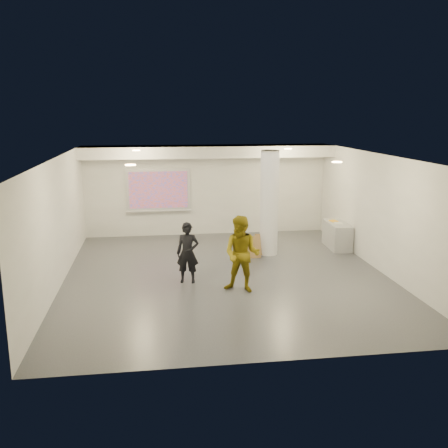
{
  "coord_description": "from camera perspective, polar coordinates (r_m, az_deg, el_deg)",
  "views": [
    {
      "loc": [
        -1.74,
        -11.86,
        4.03
      ],
      "look_at": [
        0.0,
        0.4,
        1.25
      ],
      "focal_mm": 40.0,
      "sensor_mm": 36.0,
      "label": 1
    }
  ],
  "objects": [
    {
      "name": "ceiling",
      "position": [
        12.03,
        0.27,
        7.74
      ],
      "size": [
        8.0,
        9.0,
        0.01
      ],
      "primitive_type": "cube",
      "color": "white",
      "rests_on": "floor"
    },
    {
      "name": "floor",
      "position": [
        12.65,
        0.26,
        -5.93
      ],
      "size": [
        8.0,
        9.0,
        0.01
      ],
      "primitive_type": "cube",
      "color": "#383A40",
      "rests_on": "ground"
    },
    {
      "name": "wall_back",
      "position": [
        16.64,
        -1.98,
        3.91
      ],
      "size": [
        8.0,
        0.01,
        3.0
      ],
      "primitive_type": "cube",
      "color": "silver",
      "rests_on": "floor"
    },
    {
      "name": "projection_screen",
      "position": [
        16.5,
        -7.51,
        3.83
      ],
      "size": [
        2.1,
        0.13,
        1.42
      ],
      "color": "silver",
      "rests_on": "wall_back"
    },
    {
      "name": "downlight_se",
      "position": [
        11.13,
        12.78,
        6.93
      ],
      "size": [
        0.22,
        0.22,
        0.02
      ],
      "primitive_type": "cylinder",
      "color": "#F8C27B",
      "rests_on": "ceiling"
    },
    {
      "name": "downlight_ne",
      "position": [
        14.93,
        7.33,
        8.52
      ],
      "size": [
        0.22,
        0.22,
        0.02
      ],
      "primitive_type": "cylinder",
      "color": "#F8C27B",
      "rests_on": "ceiling"
    },
    {
      "name": "cardboard_front",
      "position": [
        14.09,
        3.06,
        -2.66
      ],
      "size": [
        0.58,
        0.2,
        0.63
      ],
      "primitive_type": "cube",
      "rotation": [
        -0.2,
        0.0,
        0.04
      ],
      "color": "olive",
      "rests_on": "floor"
    },
    {
      "name": "downlight_sw",
      "position": [
        10.42,
        -10.64,
        6.65
      ],
      "size": [
        0.22,
        0.22,
        0.02
      ],
      "primitive_type": "cylinder",
      "color": "#F8C27B",
      "rests_on": "ceiling"
    },
    {
      "name": "man",
      "position": [
        11.34,
        2.06,
        -3.47
      ],
      "size": [
        1.06,
        0.98,
        1.77
      ],
      "primitive_type": "imported",
      "rotation": [
        0.0,
        0.0,
        -0.45
      ],
      "color": "olive",
      "rests_on": "floor"
    },
    {
      "name": "wall_front",
      "position": [
        7.97,
        4.97,
        -5.91
      ],
      "size": [
        8.0,
        0.01,
        3.0
      ],
      "primitive_type": "cube",
      "color": "silver",
      "rests_on": "floor"
    },
    {
      "name": "cardboard_back",
      "position": [
        14.42,
        4.65,
        -2.35
      ],
      "size": [
        0.58,
        0.24,
        0.61
      ],
      "primitive_type": "cube",
      "rotation": [
        -0.18,
        0.0,
        -0.14
      ],
      "color": "olive",
      "rests_on": "floor"
    },
    {
      "name": "wall_right",
      "position": [
        13.41,
        17.43,
        1.2
      ],
      "size": [
        0.01,
        9.0,
        3.0
      ],
      "primitive_type": "cube",
      "color": "silver",
      "rests_on": "floor"
    },
    {
      "name": "papers_stack",
      "position": [
        15.34,
        12.96,
        0.1
      ],
      "size": [
        0.26,
        0.32,
        0.02
      ],
      "primitive_type": "cube",
      "rotation": [
        0.0,
        0.0,
        -0.16
      ],
      "color": "silver",
      "rests_on": "credenza"
    },
    {
      "name": "woman",
      "position": [
        12.0,
        -4.17,
        -3.3
      ],
      "size": [
        0.6,
        0.45,
        1.48
      ],
      "primitive_type": "imported",
      "rotation": [
        0.0,
        0.0,
        -0.2
      ],
      "color": "black",
      "rests_on": "floor"
    },
    {
      "name": "column",
      "position": [
        14.26,
        5.19,
        2.39
      ],
      "size": [
        0.52,
        0.52,
        3.0
      ],
      "primitive_type": "cylinder",
      "color": "white",
      "rests_on": "floor"
    },
    {
      "name": "downlight_nw",
      "position": [
        14.4,
        -9.99,
        8.29
      ],
      "size": [
        0.22,
        0.22,
        0.02
      ],
      "primitive_type": "cylinder",
      "color": "#F8C27B",
      "rests_on": "ceiling"
    },
    {
      "name": "credenza",
      "position": [
        15.5,
        12.81,
        -1.27
      ],
      "size": [
        0.61,
        1.35,
        0.77
      ],
      "primitive_type": "cube",
      "rotation": [
        0.0,
        0.0,
        -0.05
      ],
      "color": "#939699",
      "rests_on": "floor"
    },
    {
      "name": "wall_left",
      "position": [
        12.34,
        -18.45,
        0.16
      ],
      "size": [
        0.01,
        9.0,
        3.0
      ],
      "primitive_type": "cube",
      "color": "silver",
      "rests_on": "floor"
    },
    {
      "name": "postit_pad",
      "position": [
        15.59,
        12.42,
        0.34
      ],
      "size": [
        0.24,
        0.29,
        0.03
      ],
      "primitive_type": "cube",
      "rotation": [
        0.0,
        0.0,
        0.21
      ],
      "color": "#FCB116",
      "rests_on": "credenza"
    },
    {
      "name": "soffit_band",
      "position": [
        15.95,
        -1.81,
        8.3
      ],
      "size": [
        8.0,
        1.1,
        0.36
      ],
      "primitive_type": "cube",
      "color": "silver",
      "rests_on": "ceiling"
    }
  ]
}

